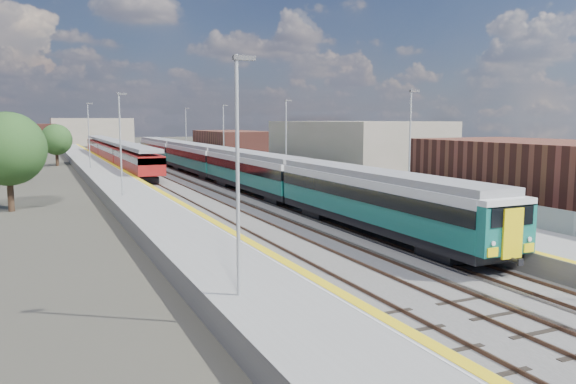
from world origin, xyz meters
TOP-DOWN VIEW (x-y plane):
  - ground at (0.00, 50.00)m, footprint 320.00×320.00m
  - ballast_bed at (-2.25, 52.50)m, footprint 10.50×155.00m
  - tracks at (-1.65, 54.18)m, footprint 8.96×160.00m
  - platform_right at (5.28, 52.49)m, footprint 4.70×155.00m
  - platform_left at (-9.05, 52.49)m, footprint 4.30×155.00m
  - buildings at (-18.12, 138.60)m, footprint 72.00×185.50m
  - green_train at (1.50, 47.43)m, footprint 2.82×78.51m
  - red_train at (-5.50, 75.51)m, footprint 2.79×56.65m
  - tree_a at (-17.68, 36.19)m, footprint 5.28×5.28m
  - tree_c at (-13.12, 78.36)m, footprint 4.41×4.41m
  - tree_d at (20.70, 71.82)m, footprint 4.47×4.47m

SIDE VIEW (x-z plane):
  - ground at x=0.00m, z-range 0.00..0.00m
  - ballast_bed at x=-2.25m, z-range 0.00..0.06m
  - tracks at x=-1.65m, z-range 0.02..0.19m
  - platform_left at x=-9.05m, z-range -3.74..4.78m
  - platform_right at x=5.28m, z-range -3.72..4.80m
  - red_train at x=-5.50m, z-range 0.32..3.85m
  - green_train at x=1.50m, z-range 0.63..3.74m
  - tree_c at x=-13.12m, z-range 0.77..6.74m
  - tree_d at x=20.70m, z-range 0.78..6.84m
  - tree_a at x=-17.68m, z-range 0.93..8.08m
  - buildings at x=-18.12m, z-range -9.30..30.70m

